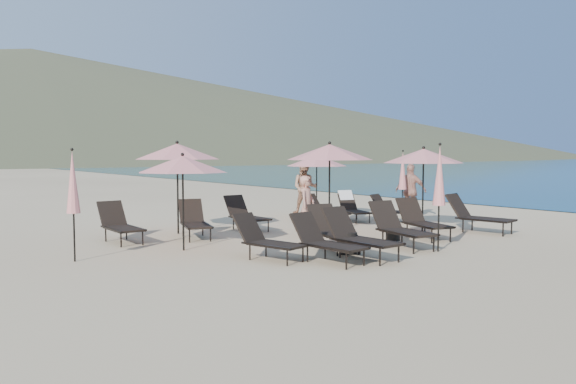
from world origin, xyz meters
TOP-DOWN VIEW (x-y plane):
  - ground at (0.00, 0.00)m, footprint 800.00×800.00m
  - volcanic_headland at (71.37, 302.62)m, footprint 690.00×690.00m
  - lounger_0 at (-3.90, 0.49)m, footprint 0.96×1.68m
  - lounger_1 at (-2.29, -0.53)m, footprint 0.73×1.79m
  - lounger_2 at (-2.02, 0.57)m, footprint 1.09×1.81m
  - lounger_3 at (-0.58, -0.13)m, footprint 0.99×1.88m
  - lounger_4 at (0.94, 0.48)m, footprint 1.11×1.84m
  - lounger_5 at (2.96, 0.23)m, footprint 0.96×1.88m
  - lounger_6 at (-5.46, 4.54)m, footprint 0.65×1.68m
  - lounger_7 at (-3.67, 4.06)m, footprint 1.10×1.76m
  - lounger_8 at (-1.81, 4.52)m, footprint 0.67×1.66m
  - lounger_9 at (0.95, 4.29)m, footprint 0.83×1.61m
  - lounger_10 at (2.10, 4.26)m, footprint 1.00×1.61m
  - lounger_11 at (2.97, 3.34)m, footprint 0.90×1.56m
  - lounger_12 at (-3.11, -0.43)m, footprint 0.80×1.70m
  - umbrella_open_0 at (-4.76, 2.50)m, footprint 2.03×2.03m
  - umbrella_open_1 at (-0.41, 2.52)m, footprint 2.31×2.31m
  - umbrella_open_2 at (2.01, 1.33)m, footprint 2.20×2.20m
  - umbrella_open_3 at (-3.70, 4.96)m, footprint 2.33×2.33m
  - umbrella_open_4 at (1.66, 5.52)m, footprint 2.02×2.02m
  - umbrella_closed_0 at (-0.35, -1.04)m, footprint 0.28×0.28m
  - umbrella_closed_1 at (3.75, 3.61)m, footprint 0.27×0.27m
  - umbrella_closed_2 at (-7.10, 2.65)m, footprint 0.27×0.27m
  - side_table_0 at (-2.13, -0.04)m, footprint 0.39×0.39m
  - side_table_1 at (0.04, 0.65)m, footprint 0.36×0.36m
  - beachgoer_a at (-1.42, 2.25)m, footprint 0.70×0.62m
  - beachgoer_b at (2.10, 6.68)m, footprint 1.15×1.16m
  - beachgoer_c at (4.23, 3.67)m, footprint 0.77×1.15m

SIDE VIEW (x-z plane):
  - ground at x=0.00m, z-range 0.00..0.00m
  - side_table_0 at x=-2.13m, z-range 0.00..0.47m
  - side_table_1 at x=0.04m, z-range 0.00..0.48m
  - lounger_11 at x=2.97m, z-range -0.03..0.82m
  - lounger_9 at x=0.95m, z-range -0.03..0.86m
  - lounger_0 at x=-3.90m, z-range -0.03..0.88m
  - lounger_8 at x=-1.81m, z-range -0.03..0.91m
  - lounger_12 at x=-3.11m, z-range -0.03..0.92m
  - lounger_7 at x=-3.67m, z-range -0.03..0.92m
  - lounger_6 at x=-5.46m, z-range -0.03..0.93m
  - lounger_10 at x=2.10m, z-range -0.02..0.92m
  - lounger_2 at x=-2.02m, z-range -0.03..0.94m
  - lounger_4 at x=0.94m, z-range -0.03..0.96m
  - lounger_1 at x=-2.29m, z-range -0.03..0.98m
  - lounger_3 at x=-0.58m, z-range -0.03..0.99m
  - lounger_5 at x=2.96m, z-range -0.03..1.00m
  - beachgoer_a at x=-1.42m, z-range 0.00..1.60m
  - beachgoer_c at x=4.23m, z-range 0.00..1.82m
  - beachgoer_b at x=2.10m, z-range 0.00..1.89m
  - umbrella_closed_1 at x=3.75m, z-range 0.45..2.72m
  - umbrella_closed_2 at x=-7.10m, z-range 0.45..2.73m
  - umbrella_closed_0 at x=-0.35m, z-range 0.47..2.87m
  - umbrella_open_4 at x=1.66m, z-range 0.83..3.00m
  - umbrella_open_0 at x=-4.76m, z-range 0.84..3.02m
  - umbrella_open_2 at x=2.01m, z-range 0.91..3.28m
  - umbrella_open_1 at x=-0.41m, z-range 0.96..3.44m
  - umbrella_open_3 at x=-3.70m, z-range 0.96..3.47m
  - volcanic_headland at x=71.37m, z-range -1.01..53.99m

